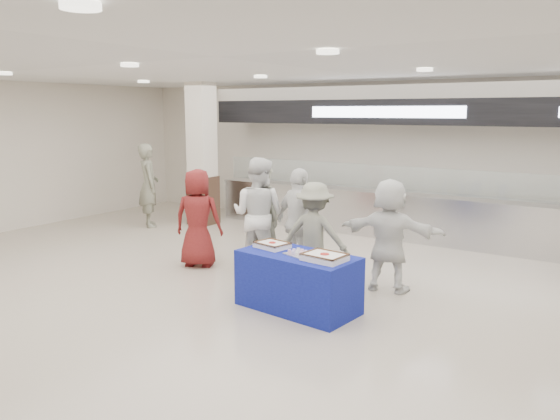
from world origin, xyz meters
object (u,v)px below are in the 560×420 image
Objects in this scene: civilian_maroon at (198,218)px; soldier_b at (314,235)px; sheet_cake_right at (325,256)px; chef_short at (299,223)px; chef_tall at (258,215)px; soldier_a at (265,216)px; display_table at (298,282)px; cupcake_tray at (299,253)px; civilian_white at (389,235)px; sheet_cake_left at (272,244)px; soldier_bg at (149,185)px.

civilian_maroon reaches higher than soldier_b.
sheet_cake_right is 0.31× the size of chef_short.
chef_short is at bearing 179.06° from chef_tall.
soldier_b is (1.15, -0.36, -0.10)m from soldier_a.
civilian_maroon is (-2.90, 0.91, 0.02)m from sheet_cake_right.
display_table is 0.91× the size of chef_short.
cupcake_tray is 0.25× the size of soldier_a.
cupcake_tray is 1.95m from chef_tall.
sheet_cake_right is 1.48m from civilian_white.
soldier_b is 1.08m from civilian_white.
sheet_cake_right reaches higher than sheet_cake_left.
soldier_b is at bearing 160.29° from chef_tall.
chef_short reaches higher than display_table.
chef_tall is 1.13× the size of civilian_white.
chef_short is (1.69, 0.45, 0.03)m from civilian_maroon.
civilian_maroon reaches higher than sheet_cake_left.
sheet_cake_left is 1.10× the size of cupcake_tray.
civilian_white is (1.00, 0.40, 0.04)m from soldier_b.
chef_tall is (-1.47, 1.16, 0.55)m from display_table.
soldier_a reaches higher than sheet_cake_right.
soldier_bg is at bearing 160.55° from display_table.
soldier_a is 1.02× the size of chef_short.
cupcake_tray is at bearing 131.31° from chef_tall.
civilian_maroon is at bearing 34.25° from chef_short.
chef_short is at bearing -46.22° from soldier_b.
civilian_white is 0.88× the size of soldier_bg.
soldier_bg is (-4.08, 1.47, 0.01)m from chef_tall.
chef_short is 0.56m from soldier_b.
soldier_b is at bearing 14.10° from civilian_white.
display_table is 1.95m from chef_tall.
soldier_a is at bearing 143.34° from sheet_cake_right.
soldier_bg is at bearing 153.39° from sheet_cake_left.
civilian_white is (3.15, 0.55, 0.00)m from civilian_maroon.
civilian_maroon is 3.59m from soldier_bg.
civilian_maroon reaches higher than sheet_cake_right.
civilian_white reaches higher than civilian_maroon.
sheet_cake_left is 0.31× the size of soldier_b.
civilian_maroon is 1.12m from soldier_a.
display_table is at bearing 138.55° from civilian_maroon.
civilian_white is (1.14, 1.29, 0.03)m from sheet_cake_left.
chef_tall is (-1.01, 1.08, 0.13)m from sheet_cake_left.
soldier_a is (-1.90, 1.41, 0.07)m from sheet_cake_right.
soldier_a is at bearing -104.81° from chef_tall.
sheet_cake_right reaches higher than cupcake_tray.
soldier_bg is at bearing -53.32° from civilian_maroon.
sheet_cake_right is at bearing -10.79° from sheet_cake_left.
soldier_b is (-0.31, 0.97, 0.40)m from display_table.
cupcake_tray is (0.05, -0.04, 0.40)m from display_table.
sheet_cake_left is 1.48m from chef_tall.
soldier_bg is (-5.55, 2.63, 0.56)m from display_table.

